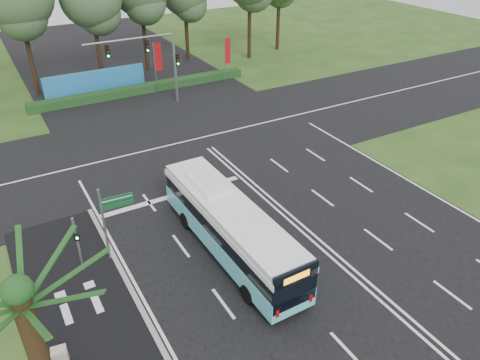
# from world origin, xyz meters

# --- Properties ---
(ground) EXTENTS (120.00, 120.00, 0.00)m
(ground) POSITION_xyz_m (0.00, 0.00, 0.00)
(ground) COLOR #244517
(ground) RESTS_ON ground
(road_main) EXTENTS (20.00, 120.00, 0.04)m
(road_main) POSITION_xyz_m (0.00, 0.00, 0.02)
(road_main) COLOR black
(road_main) RESTS_ON ground
(road_cross) EXTENTS (120.00, 14.00, 0.05)m
(road_cross) POSITION_xyz_m (0.00, 12.00, 0.03)
(road_cross) COLOR black
(road_cross) RESTS_ON ground
(bike_path) EXTENTS (5.00, 18.00, 0.06)m
(bike_path) POSITION_xyz_m (-12.50, -3.00, 0.03)
(bike_path) COLOR black
(bike_path) RESTS_ON ground
(kerb_strip) EXTENTS (0.25, 18.00, 0.12)m
(kerb_strip) POSITION_xyz_m (-10.10, -3.00, 0.06)
(kerb_strip) COLOR gray
(kerb_strip) RESTS_ON ground
(city_bus) EXTENTS (2.63, 11.59, 3.32)m
(city_bus) POSITION_xyz_m (-4.45, -1.80, 1.67)
(city_bus) COLOR #55B4C5
(city_bus) RESTS_ON ground
(pedestrian_signal) EXTENTS (0.31, 0.41, 3.27)m
(pedestrian_signal) POSITION_xyz_m (-11.76, 0.71, 1.79)
(pedestrian_signal) COLOR gray
(pedestrian_signal) RESTS_ON ground
(street_sign) EXTENTS (1.71, 0.20, 4.38)m
(street_sign) POSITION_xyz_m (-9.95, 0.88, 2.73)
(street_sign) COLOR gray
(street_sign) RESTS_ON ground
(utility_cabinet) EXTENTS (0.67, 0.59, 1.01)m
(utility_cabinet) POSITION_xyz_m (-13.95, -4.78, 0.51)
(utility_cabinet) COLOR #C0B19B
(utility_cabinet) RESTS_ON ground
(banner_flag_mid) EXTENTS (0.73, 0.21, 5.06)m
(banner_flag_mid) POSITION_xyz_m (1.45, 23.61, 3.27)
(banner_flag_mid) COLOR gray
(banner_flag_mid) RESTS_ON ground
(banner_flag_right) EXTENTS (0.72, 0.17, 4.88)m
(banner_flag_right) POSITION_xyz_m (8.59, 22.60, 3.17)
(banner_flag_right) COLOR gray
(banner_flag_right) RESTS_ON ground
(palm_tree) EXTENTS (3.20, 3.20, 7.65)m
(palm_tree) POSITION_xyz_m (-14.50, -8.00, 6.44)
(palm_tree) COLOR #382614
(palm_tree) RESTS_ON ground
(traffic_light_gantry) EXTENTS (8.41, 0.28, 7.00)m
(traffic_light_gantry) POSITION_xyz_m (0.21, 20.50, 4.66)
(traffic_light_gantry) COLOR gray
(traffic_light_gantry) RESTS_ON ground
(hedge) EXTENTS (22.00, 1.20, 0.80)m
(hedge) POSITION_xyz_m (0.00, 24.50, 0.40)
(hedge) COLOR #153A19
(hedge) RESTS_ON ground
(blue_hoarding) EXTENTS (10.00, 0.30, 2.20)m
(blue_hoarding) POSITION_xyz_m (-4.00, 27.00, 1.10)
(blue_hoarding) COLOR #2071B1
(blue_hoarding) RESTS_ON ground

